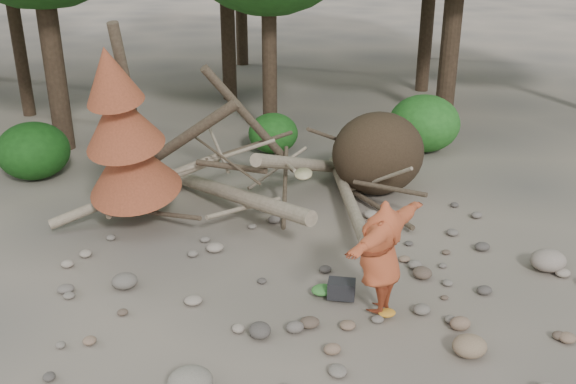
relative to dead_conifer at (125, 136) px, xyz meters
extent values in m
plane|color=#514C44|center=(3.12, -3.37, -2.11)|extent=(120.00, 120.00, 0.00)
ellipsoid|color=#332619|center=(5.72, 0.93, -1.12)|extent=(2.20, 1.87, 1.98)
cylinder|color=gray|center=(2.12, 0.33, -1.56)|extent=(2.61, 5.11, 1.08)
cylinder|color=gray|center=(3.92, 0.83, -1.21)|extent=(3.18, 3.71, 1.90)
cylinder|color=brown|center=(0.92, 1.23, -0.71)|extent=(3.08, 1.91, 2.49)
cylinder|color=gray|center=(4.72, 0.13, -1.76)|extent=(1.13, 4.98, 0.43)
cylinder|color=brown|center=(2.82, 1.43, -0.31)|extent=(2.39, 1.03, 2.89)
cylinder|color=gray|center=(0.12, 0.63, -1.41)|extent=(3.71, 0.86, 1.20)
cylinder|color=#4C3F30|center=(0.62, 0.13, -1.81)|extent=(1.52, 1.70, 0.49)
cylinder|color=gray|center=(3.32, 1.03, -1.31)|extent=(1.57, 0.85, 0.69)
cylinder|color=#4C3F30|center=(4.92, 1.53, -0.91)|extent=(1.92, 1.25, 1.10)
cylinder|color=gray|center=(1.92, 0.83, -0.61)|extent=(0.37, 1.42, 0.85)
cylinder|color=#4C3F30|center=(5.32, -0.17, -1.96)|extent=(0.79, 2.54, 0.12)
cylinder|color=gray|center=(2.32, -0.27, -1.66)|extent=(1.78, 1.11, 0.29)
cylinder|color=#4C3F30|center=(0.22, 0.43, 0.09)|extent=(0.67, 1.13, 4.35)
cone|color=brown|center=(0.06, 0.12, -0.61)|extent=(2.06, 2.13, 1.86)
cone|color=brown|center=(-0.05, -0.09, 0.39)|extent=(1.71, 1.78, 1.65)
cone|color=brown|center=(-0.14, -0.28, 1.29)|extent=(1.23, 1.30, 1.41)
cylinder|color=#38281C|center=(4.12, 5.83, 1.46)|extent=(0.44, 0.44, 7.14)
cylinder|color=#38281C|center=(-3.38, 10.13, 1.67)|extent=(0.42, 0.42, 7.56)
ellipsoid|color=#164713|center=(-2.38, 3.83, -1.39)|extent=(1.80, 1.80, 1.44)
ellipsoid|color=#1E5A1A|center=(3.92, 4.43, -1.55)|extent=(1.40, 1.40, 1.12)
ellipsoid|color=#276B21|center=(8.12, 3.63, -1.31)|extent=(2.00, 2.00, 1.60)
imported|color=#A24324|center=(3.89, -4.05, -1.05)|extent=(2.23, 2.10, 1.96)
cylinder|color=#90845B|center=(2.63, -3.97, 0.45)|extent=(0.27, 0.26, 0.14)
cube|color=black|center=(3.44, -3.51, -1.96)|extent=(0.54, 0.46, 0.31)
ellipsoid|color=#326E2C|center=(3.17, -3.33, -2.03)|extent=(0.41, 0.34, 0.15)
ellipsoid|color=#BD7A20|center=(4.00, -4.21, -2.06)|extent=(0.29, 0.24, 0.11)
ellipsoid|color=slate|center=(0.71, -5.32, -1.92)|extent=(0.63, 0.56, 0.38)
ellipsoid|color=#826A51|center=(4.84, -5.41, -1.95)|extent=(0.53, 0.47, 0.32)
ellipsoid|color=gray|center=(7.50, -3.38, -1.91)|extent=(0.66, 0.60, 0.40)
ellipsoid|color=#605950|center=(-0.18, -2.26, -1.97)|extent=(0.45, 0.41, 0.27)
camera|label=1|loc=(0.41, -12.53, 3.82)|focal=40.00mm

